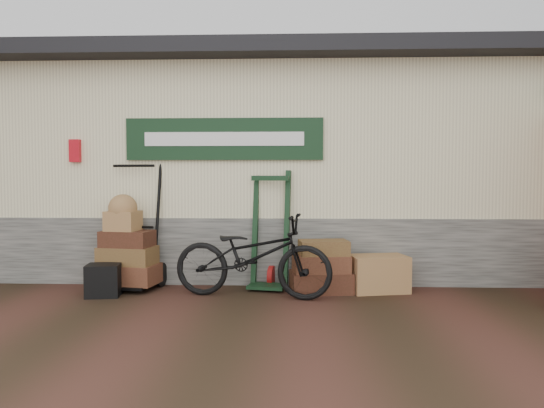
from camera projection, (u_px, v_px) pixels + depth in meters
The scene contains 8 objects.
ground at pixel (240, 303), 6.10m from camera, with size 80.00×80.00×0.00m, color black.
station_building at pixel (256, 167), 8.75m from camera, with size 14.40×4.10×3.20m.
porter_trolley at pixel (134, 218), 6.96m from camera, with size 0.91×0.68×1.83m, color black, non-canonical shape.
green_barrow at pixel (270, 230), 6.89m from camera, with size 0.55×0.47×1.53m, color black, non-canonical shape.
suitcase_stack at pixel (321, 266), 6.66m from camera, with size 0.75×0.47×0.67m, color #3A2112, non-canonical shape.
wicker_hamper at pixel (378, 274), 6.70m from camera, with size 0.70×0.46×0.46m, color olive.
black_trunk at pixel (104, 280), 6.44m from camera, with size 0.39×0.34×0.39m, color black.
bicycle at pixel (253, 251), 6.36m from camera, with size 1.93×0.67×1.12m, color black.
Camera 1 is at (0.62, -6.01, 1.46)m, focal length 35.00 mm.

